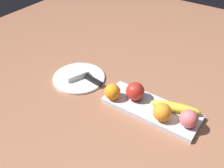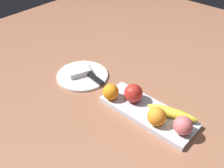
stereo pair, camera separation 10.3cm
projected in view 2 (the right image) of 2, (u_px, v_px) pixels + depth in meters
The scene contains 10 objects.
ground_plane at pixel (142, 109), 0.99m from camera, with size 2.40×2.40×0.00m, color #996448.
fruit_tray at pixel (148, 112), 0.96m from camera, with size 0.37×0.14×0.02m, color silver.
apple at pixel (133, 93), 0.97m from camera, with size 0.07×0.07×0.07m, color red.
banana at pixel (172, 113), 0.92m from camera, with size 0.19×0.04×0.04m, color yellow.
orange_near_apple at pixel (157, 116), 0.88m from camera, with size 0.07×0.07×0.07m, color orange.
orange_near_banana at pixel (111, 92), 0.99m from camera, with size 0.06×0.06×0.06m, color orange.
peach at pixel (183, 125), 0.85m from camera, with size 0.07×0.07×0.07m, color #E0686D.
dinner_plate at pixel (82, 75), 1.15m from camera, with size 0.23×0.23×0.01m, color white.
folded_napkin at pixel (78, 70), 1.16m from camera, with size 0.09×0.10×0.03m, color white.
knife at pixel (94, 78), 1.12m from camera, with size 0.18×0.05×0.01m.
Camera 2 is at (-0.39, 0.61, 0.68)m, focal length 40.68 mm.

